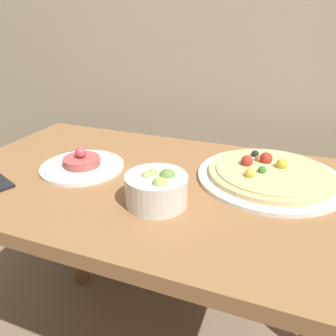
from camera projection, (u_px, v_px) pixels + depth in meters
dining_table at (153, 220)px, 0.90m from camera, size 1.10×0.64×0.74m
pizza_plate at (269, 174)px, 0.85m from camera, size 0.37×0.37×0.05m
tartare_plate at (82, 165)px, 0.91m from camera, size 0.23×0.23×0.06m
small_bowl at (157, 189)px, 0.72m from camera, size 0.14×0.14×0.08m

